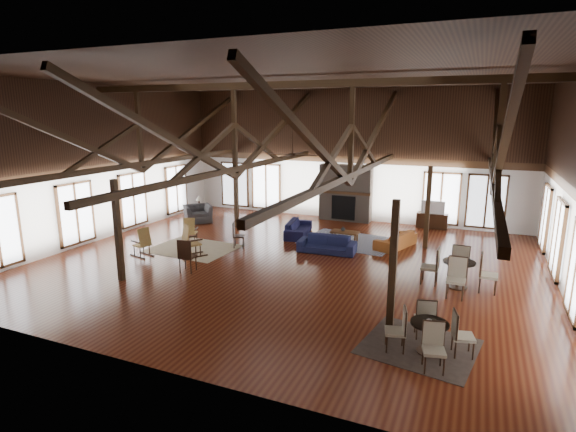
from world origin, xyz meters
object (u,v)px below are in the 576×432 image
at_px(cafe_table_far, 459,269).
at_px(armchair, 198,213).
at_px(coffee_table, 345,233).
at_px(cafe_table_near, 429,332).
at_px(sofa_navy_front, 327,244).
at_px(sofa_orange, 396,240).
at_px(sofa_navy_left, 298,228).
at_px(tv_console, 432,221).

bearing_deg(cafe_table_far, armchair, 161.30).
height_order(coffee_table, cafe_table_far, cafe_table_far).
xyz_separation_m(cafe_table_near, cafe_table_far, (0.37, 4.08, 0.07)).
relative_size(sofa_navy_front, armchair, 1.72).
xyz_separation_m(sofa_orange, cafe_table_far, (2.35, -3.38, 0.26)).
bearing_deg(sofa_navy_left, sofa_navy_front, -144.98).
xyz_separation_m(coffee_table, cafe_table_near, (3.93, -7.42, 0.12)).
distance_m(coffee_table, cafe_table_near, 8.40).
xyz_separation_m(cafe_table_far, tv_console, (-1.40, 6.94, -0.22)).
bearing_deg(cafe_table_near, tv_console, 95.32).
height_order(sofa_navy_left, cafe_table_far, cafe_table_far).
bearing_deg(sofa_navy_front, cafe_table_near, -58.35).
xyz_separation_m(sofa_navy_front, cafe_table_near, (4.14, -5.82, 0.17)).
bearing_deg(sofa_navy_front, armchair, 159.13).
relative_size(sofa_navy_front, sofa_navy_left, 1.00).
distance_m(sofa_orange, armchair, 9.13).
bearing_deg(coffee_table, sofa_navy_front, -95.29).
height_order(sofa_navy_left, cafe_table_near, cafe_table_near).
bearing_deg(armchair, sofa_orange, -48.50).
height_order(sofa_navy_front, armchair, armchair).
xyz_separation_m(sofa_navy_left, armchair, (-5.15, 0.38, 0.09)).
distance_m(sofa_orange, cafe_table_far, 4.12).
bearing_deg(sofa_navy_left, cafe_table_far, -129.76).
bearing_deg(cafe_table_near, sofa_navy_front, 125.40).
height_order(sofa_navy_front, sofa_navy_left, same).
xyz_separation_m(sofa_navy_left, coffee_table, (2.02, -0.16, 0.05)).
xyz_separation_m(cafe_table_near, tv_console, (-1.03, 11.02, -0.15)).
xyz_separation_m(sofa_navy_left, cafe_table_far, (6.32, -3.50, 0.24)).
relative_size(sofa_orange, cafe_table_far, 0.94).
distance_m(armchair, cafe_table_near, 13.65).
bearing_deg(coffee_table, sofa_navy_left, 177.67).
xyz_separation_m(armchair, cafe_table_near, (11.09, -7.96, 0.08)).
relative_size(sofa_orange, cafe_table_near, 1.06).
bearing_deg(tv_console, coffee_table, -128.87).
height_order(sofa_orange, cafe_table_far, cafe_table_far).
height_order(cafe_table_near, cafe_table_far, cafe_table_far).
height_order(armchair, tv_console, armchair).
bearing_deg(tv_console, sofa_navy_left, -145.01).
height_order(sofa_navy_front, coffee_table, sofa_navy_front).
relative_size(sofa_navy_front, sofa_orange, 1.05).
distance_m(sofa_navy_left, coffee_table, 2.02).
height_order(sofa_navy_left, coffee_table, sofa_navy_left).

